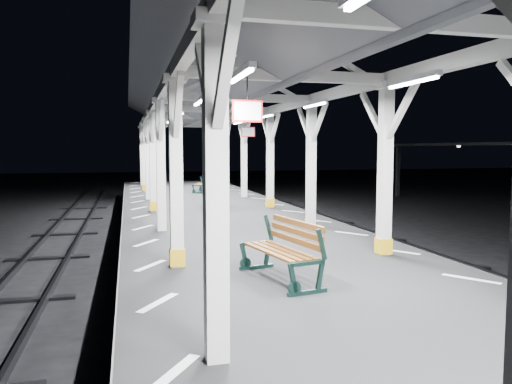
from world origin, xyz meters
name	(u,v)px	position (x,y,z in m)	size (l,w,h in m)	color
ground	(327,356)	(0.00, 0.00, 0.00)	(120.00, 120.00, 0.00)	black
platform	(327,323)	(0.00, 0.00, 0.50)	(6.00, 50.00, 1.00)	black
hazard_stripes_left	(158,303)	(-2.45, 0.00, 1.00)	(1.00, 48.00, 0.01)	silver
hazard_stripes_right	(471,279)	(2.45, 0.00, 1.00)	(1.00, 48.00, 0.01)	silver
canopy	(331,42)	(0.00, -0.02, 4.56)	(5.40, 49.00, 4.65)	silver
bench_mid	(285,248)	(-0.43, 0.71, 1.50)	(0.96, 1.83, 0.95)	black
bench_far	(214,195)	(0.14, 10.77, 1.44)	(0.85, 1.61, 0.83)	black
bench_extra	(203,183)	(0.64, 16.82, 1.42)	(1.02, 1.56, 0.80)	black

